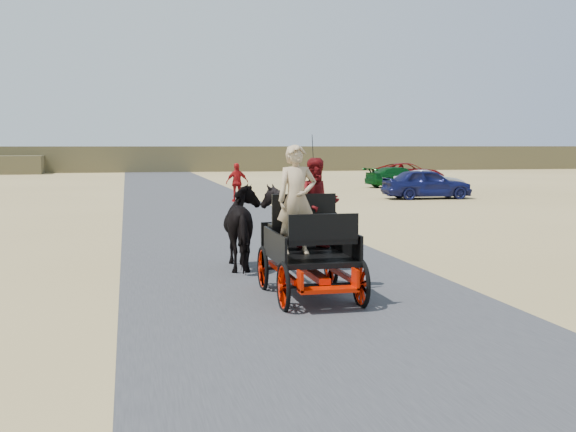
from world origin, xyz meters
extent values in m
plane|color=tan|center=(0.00, 0.00, 0.00)|extent=(140.00, 140.00, 0.00)
cube|color=#38383A|center=(0.00, 0.00, 0.01)|extent=(6.00, 140.00, 0.01)
cube|color=brown|center=(0.00, 62.00, 1.20)|extent=(140.00, 6.00, 2.40)
imported|color=black|center=(-0.47, 5.28, 0.85)|extent=(0.91, 2.01, 1.70)
imported|color=black|center=(0.63, 5.28, 0.85)|extent=(1.37, 1.54, 1.70)
imported|color=tan|center=(-0.12, 2.33, 1.62)|extent=(0.66, 0.43, 1.80)
imported|color=#660C0F|center=(0.38, 2.88, 1.51)|extent=(0.77, 0.60, 1.58)
imported|color=#AF1414|center=(1.95, 22.55, 0.86)|extent=(1.05, 0.53, 1.73)
imported|color=navy|center=(10.94, 22.48, 0.71)|extent=(4.22, 1.83, 1.42)
imported|color=#B2B2B7|center=(12.55, 25.91, 0.61)|extent=(3.91, 2.42, 1.22)
imported|color=#0C4C19|center=(13.11, 31.58, 0.61)|extent=(4.40, 2.35, 1.21)
imported|color=maroon|center=(15.75, 36.61, 0.66)|extent=(4.97, 2.69, 1.32)
camera|label=1|loc=(-2.83, -9.14, 2.51)|focal=45.00mm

